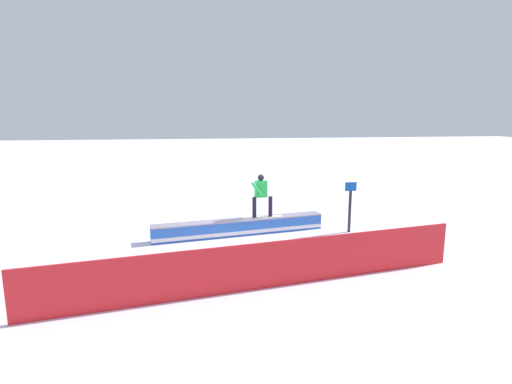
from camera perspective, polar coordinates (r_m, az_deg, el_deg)
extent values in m
plane|color=white|center=(13.85, -2.26, -6.02)|extent=(120.00, 120.00, 0.00)
cube|color=blue|center=(13.78, -2.27, -5.01)|extent=(5.91, 1.43, 0.50)
cube|color=white|center=(13.82, -2.26, -5.52)|extent=(5.92, 1.45, 0.12)
cube|color=gray|center=(13.71, -2.28, -3.92)|extent=(5.92, 1.49, 0.04)
cube|color=silver|center=(13.95, 0.91, -3.54)|extent=(1.42, 0.36, 0.01)
cylinder|color=black|center=(13.80, -0.23, -2.17)|extent=(0.15, 0.15, 0.70)
cylinder|color=black|center=(13.93, 2.05, -2.05)|extent=(0.15, 0.15, 0.70)
cube|color=green|center=(13.73, 0.70, 0.44)|extent=(0.41, 0.26, 0.56)
sphere|color=black|center=(13.66, 0.70, 2.06)|extent=(0.22, 0.22, 0.22)
cylinder|color=green|center=(13.52, 0.12, 0.41)|extent=(0.41, 0.12, 0.49)
cylinder|color=green|center=(13.90, 0.94, 0.69)|extent=(0.36, 0.11, 0.52)
cube|color=red|center=(9.52, 1.04, -10.35)|extent=(10.36, 1.80, 1.12)
cylinder|color=#262628|center=(14.34, 13.09, -2.71)|extent=(0.10, 0.10, 1.46)
cube|color=#1354B5|center=(14.16, 13.23, 0.75)|extent=(0.40, 0.04, 0.30)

